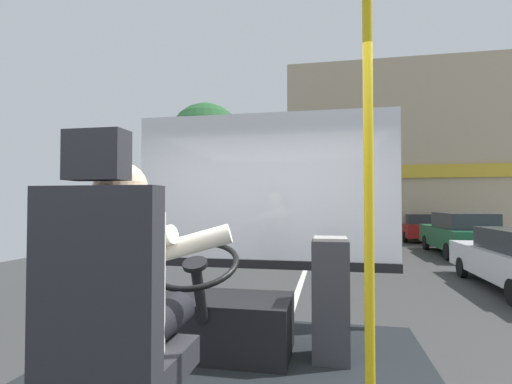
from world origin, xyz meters
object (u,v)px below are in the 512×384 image
handrail_pole (369,221)px  parked_car_green (462,233)px  parked_car_red (419,226)px  parked_car_blue (393,219)px  driver_seat (111,335)px  fare_box (331,298)px  bus_driver (127,281)px  steering_console (215,322)px

handrail_pole → parked_car_green: handrail_pole is taller
parked_car_green → parked_car_red: (-0.20, 5.30, -0.09)m
parked_car_blue → handrail_pole: bearing=-99.3°
driver_seat → parked_car_green: (5.23, 12.55, -0.54)m
fare_box → parked_car_green: (4.40, 11.16, -0.37)m
handrail_pole → fare_box: (-0.16, 0.97, -0.59)m
driver_seat → parked_car_green: 13.60m
bus_driver → parked_car_red: 18.45m
steering_console → parked_car_green: steering_console is taller
bus_driver → fare_box: (0.83, 1.27, -0.35)m
parked_car_red → parked_car_blue: parked_car_blue is taller
bus_driver → steering_console: 1.35m
bus_driver → fare_box: 1.56m
parked_car_red → parked_car_blue: (-0.18, 6.06, 0.07)m
bus_driver → handrail_pole: bearing=17.1°
fare_box → parked_car_red: fare_box is taller
handrail_pole → bus_driver: bearing=-162.9°
handrail_pole → parked_car_green: (4.23, 12.13, -0.96)m
driver_seat → fare_box: size_ratio=1.59×
steering_console → handrail_pole: handrail_pole is taller
parked_car_red → parked_car_blue: 6.07m
bus_driver → handrail_pole: 1.07m
driver_seat → parked_car_green: driver_seat is taller
fare_box → parked_car_red: 17.00m
driver_seat → steering_console: (-0.00, 1.34, -0.36)m
steering_console → parked_car_blue: (4.85, 22.57, -0.20)m
parked_car_blue → parked_car_red: bearing=-88.3°
driver_seat → fare_box: 1.62m
driver_seat → parked_car_blue: size_ratio=0.32×
bus_driver → parked_car_green: size_ratio=0.18×
driver_seat → handrail_pole: handrail_pole is taller
bus_driver → parked_car_green: (5.23, 12.44, -0.72)m
parked_car_red → driver_seat: bearing=-105.7°
bus_driver → parked_car_blue: 24.30m
fare_box → parked_car_blue: fare_box is taller
bus_driver → parked_car_red: size_ratio=0.19×
handrail_pole → parked_car_red: size_ratio=0.49×
fare_box → parked_car_red: size_ratio=0.21×
driver_seat → parked_car_blue: driver_seat is taller
steering_console → handrail_pole: size_ratio=0.54×
handrail_pole → parked_car_green: size_ratio=0.46×
steering_console → parked_car_green: (5.23, 11.21, -0.18)m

